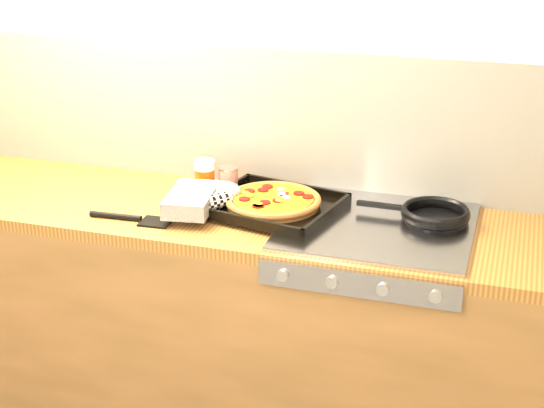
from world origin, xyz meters
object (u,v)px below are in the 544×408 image
(pizza_on_tray, at_px, (251,201))
(frying_pan, at_px, (434,214))
(tomato_can, at_px, (228,181))
(juice_glass, at_px, (205,177))

(pizza_on_tray, bearing_deg, frying_pan, 8.11)
(tomato_can, distance_m, juice_glass, 0.08)
(tomato_can, relative_size, juice_glass, 0.80)
(pizza_on_tray, relative_size, tomato_can, 5.85)
(frying_pan, height_order, juice_glass, juice_glass)
(frying_pan, bearing_deg, juice_glass, 177.29)
(pizza_on_tray, bearing_deg, juice_glass, 150.26)
(pizza_on_tray, height_order, tomato_can, tomato_can)
(frying_pan, xyz_separation_m, tomato_can, (-0.73, 0.06, 0.01))
(frying_pan, height_order, tomato_can, tomato_can)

